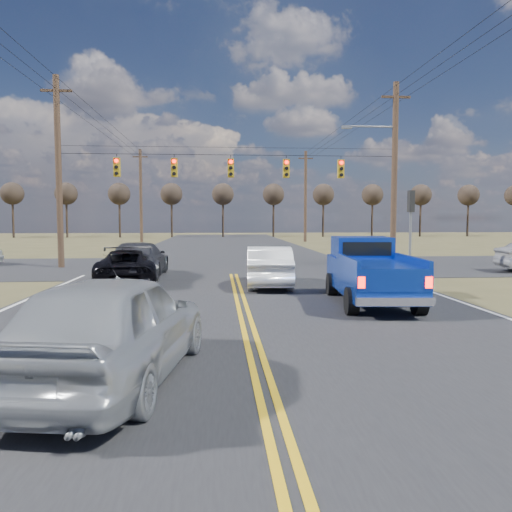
{
  "coord_description": "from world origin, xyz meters",
  "views": [
    {
      "loc": [
        -0.71,
        -9.02,
        2.63
      ],
      "look_at": [
        0.42,
        5.74,
        1.5
      ],
      "focal_mm": 35.0,
      "sensor_mm": 36.0,
      "label": 1
    }
  ],
  "objects": [
    {
      "name": "signal_gantry",
      "position": [
        0.5,
        17.79,
        5.06
      ],
      "size": [
        19.6,
        4.83,
        10.0
      ],
      "color": "#473323",
      "rests_on": "ground"
    },
    {
      "name": "white_car_queue",
      "position": [
        1.24,
        10.0,
        0.77
      ],
      "size": [
        1.93,
        4.79,
        1.55
      ],
      "primitive_type": "imported",
      "rotation": [
        0.0,
        0.0,
        3.08
      ],
      "color": "silver",
      "rests_on": "ground"
    },
    {
      "name": "pickup_truck",
      "position": [
        3.94,
        5.91,
        0.97
      ],
      "size": [
        2.45,
        5.47,
        2.01
      ],
      "rotation": [
        0.0,
        0.0,
        -0.07
      ],
      "color": "black",
      "rests_on": "ground"
    },
    {
      "name": "dgrey_car_queue",
      "position": [
        -4.22,
        13.4,
        0.78
      ],
      "size": [
        2.21,
        5.41,
        1.57
      ],
      "primitive_type": "imported",
      "rotation": [
        0.0,
        0.0,
        3.14
      ],
      "color": "#38383E",
      "rests_on": "ground"
    },
    {
      "name": "black_suv",
      "position": [
        -4.38,
        11.24,
        0.68
      ],
      "size": [
        2.92,
        5.19,
        1.37
      ],
      "primitive_type": "imported",
      "rotation": [
        0.0,
        0.0,
        3.28
      ],
      "color": "black",
      "rests_on": "ground"
    },
    {
      "name": "utility_poles",
      "position": [
        0.0,
        17.0,
        5.23
      ],
      "size": [
        19.6,
        58.32,
        10.0
      ],
      "color": "#473323",
      "rests_on": "ground"
    },
    {
      "name": "ground",
      "position": [
        0.0,
        0.0,
        0.0
      ],
      "size": [
        160.0,
        160.0,
        0.0
      ],
      "primitive_type": "plane",
      "color": "brown",
      "rests_on": "ground"
    },
    {
      "name": "silver_suv",
      "position": [
        -2.39,
        -1.03,
        0.9
      ],
      "size": [
        2.94,
        5.57,
        1.81
      ],
      "primitive_type": "imported",
      "rotation": [
        0.0,
        0.0,
        2.98
      ],
      "color": "#A5A9AD",
      "rests_on": "ground"
    },
    {
      "name": "road_main",
      "position": [
        0.0,
        10.0,
        0.0
      ],
      "size": [
        14.0,
        120.0,
        0.02
      ],
      "primitive_type": "cube",
      "color": "#28282B",
      "rests_on": "ground"
    },
    {
      "name": "treeline",
      "position": [
        0.0,
        26.96,
        5.7
      ],
      "size": [
        87.0,
        117.8,
        7.4
      ],
      "color": "#33261C",
      "rests_on": "ground"
    },
    {
      "name": "road_cross",
      "position": [
        0.0,
        18.0,
        0.0
      ],
      "size": [
        120.0,
        12.0,
        0.02
      ],
      "primitive_type": "cube",
      "color": "#28282B",
      "rests_on": "ground"
    }
  ]
}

